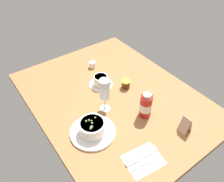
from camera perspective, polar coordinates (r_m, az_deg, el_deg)
ground_plane at (r=128.31cm, az=0.28°, el=-1.77°), size 110.00×84.00×3.00cm
porridge_bowl at (r=107.43cm, az=-5.01°, el=-9.46°), size 21.86×21.86×8.19cm
cutlery_setting at (r=102.17cm, az=8.22°, el=-16.83°), size 14.82×17.58×0.90cm
coffee_cup at (r=133.01cm, az=-2.80°, el=2.55°), size 14.07×14.07×6.37cm
creamer_jug at (r=148.50cm, az=-5.02°, el=6.74°), size 4.94×4.12×4.65cm
wine_glass at (r=111.35cm, az=-1.91°, el=0.15°), size 5.76×5.76×19.38cm
jam_jar at (r=131.66cm, az=3.53°, el=1.81°), size 5.13×5.13×4.98cm
sauce_bottle_red at (r=113.67cm, az=8.56°, el=-3.74°), size 6.25×6.25×14.43cm
menu_card at (r=112.46cm, az=18.25°, el=-8.15°), size 4.87×4.92×9.14cm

